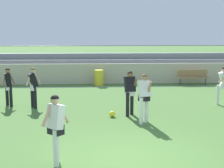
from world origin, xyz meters
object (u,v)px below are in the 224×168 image
player_dark_wide_right (8,84)px  soccer_ball (112,114)px  trash_bin (99,78)px  player_white_on_ball (144,94)px  bleacher_stand (77,65)px  player_dark_challenging (130,89)px  player_white_pressing_high (223,82)px  player_dark_dropping_back (33,84)px  player_white_overlapping (56,123)px  bench_near_wall_gap (193,76)px

player_dark_wide_right → soccer_ball: (4.26, -2.03, -0.85)m
trash_bin → player_white_on_ball: size_ratio=0.54×
trash_bin → player_white_on_ball: player_white_on_ball is taller
bleacher_stand → trash_bin: bleacher_stand is taller
soccer_ball → trash_bin: bearing=93.0°
trash_bin → player_dark_challenging: (1.05, -7.16, 0.55)m
trash_bin → player_white_pressing_high: size_ratio=0.56×
player_white_on_ball → player_dark_dropping_back: bearing=149.2°
player_dark_challenging → player_dark_wide_right: player_dark_challenging is taller
player_white_pressing_high → soccer_ball: 5.24m
player_white_pressing_high → soccer_ball: size_ratio=7.51×
bleacher_stand → player_white_overlapping: size_ratio=14.39×
player_white_overlapping → bleacher_stand: bearing=91.1°
bleacher_stand → bench_near_wall_gap: (7.07, -2.98, -0.40)m
player_dark_challenging → soccer_ball: (-0.67, -0.17, -0.90)m
player_white_on_ball → player_white_overlapping: (-2.58, -3.36, -0.03)m
player_white_on_ball → player_dark_wide_right: bearing=151.4°
player_dark_challenging → player_dark_wide_right: bearing=159.3°
bench_near_wall_gap → player_dark_challenging: size_ratio=1.07×
player_dark_dropping_back → bleacher_stand: bearing=81.1°
player_white_on_ball → soccer_ball: 1.63m
player_white_overlapping → player_dark_challenging: bearing=63.3°
soccer_ball → bleacher_stand: bearing=100.1°
bleacher_stand → player_white_overlapping: bearing=-88.9°
player_white_pressing_high → player_dark_dropping_back: player_dark_dropping_back is taller
player_dark_dropping_back → bench_near_wall_gap: bearing=33.6°
player_dark_challenging → player_white_on_ball: bearing=-70.1°
player_dark_challenging → player_white_on_ball: size_ratio=0.99×
player_dark_challenging → trash_bin: bearing=98.4°
trash_bin → player_dark_dropping_back: (-2.77, -5.68, 0.53)m
trash_bin → player_white_pressing_high: (5.24, -5.56, 0.52)m
trash_bin → bleacher_stand: bearing=116.4°
bleacher_stand → player_dark_wide_right: 8.53m
player_dark_challenging → bench_near_wall_gap: bearing=57.0°
bench_near_wall_gap → soccer_ball: bench_near_wall_gap is taller
player_white_overlapping → player_dark_wide_right: bearing=113.6°
player_white_pressing_high → player_dark_wide_right: size_ratio=1.02×
player_white_pressing_high → soccer_ball: player_white_pressing_high is taller
bleacher_stand → player_dark_wide_right: bearing=-106.7°
player_white_overlapping → player_white_on_ball: bearing=52.5°
player_white_pressing_high → player_dark_dropping_back: (-8.01, -0.13, 0.01)m
player_dark_dropping_back → soccer_ball: size_ratio=7.59×
bench_near_wall_gap → soccer_ball: bearing=-126.0°
trash_bin → player_white_on_ball: 8.33m
player_white_overlapping → player_dark_wide_right: size_ratio=1.02×
player_dark_dropping_back → soccer_ball: player_dark_dropping_back is taller
bleacher_stand → player_dark_dropping_back: bleacher_stand is taller
player_dark_dropping_back → soccer_ball: (3.15, -1.64, -0.88)m
player_white_pressing_high → bleacher_stand: bearing=128.3°
player_white_pressing_high → trash_bin: bearing=133.3°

